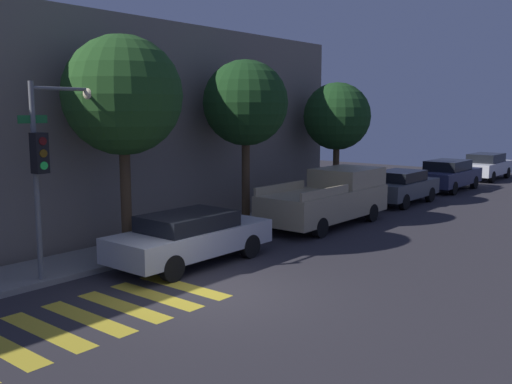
{
  "coord_description": "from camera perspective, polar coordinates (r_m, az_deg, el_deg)",
  "views": [
    {
      "loc": [
        -8.69,
        -8.42,
        3.99
      ],
      "look_at": [
        4.16,
        2.1,
        1.6
      ],
      "focal_mm": 40.0,
      "sensor_mm": 36.0,
      "label": 1
    }
  ],
  "objects": [
    {
      "name": "ground_plane",
      "position": [
        12.74,
        -4.62,
        -10.08
      ],
      "size": [
        60.0,
        60.0,
        0.0
      ],
      "primitive_type": "plane",
      "color": "#2D2B30"
    },
    {
      "name": "sidewalk",
      "position": [
        15.82,
        -15.73,
        -6.47
      ],
      "size": [
        26.0,
        2.0,
        0.14
      ],
      "primitive_type": "cube",
      "color": "gray",
      "rests_on": "ground"
    },
    {
      "name": "building_row",
      "position": [
        19.13,
        -23.76,
        5.78
      ],
      "size": [
        26.0,
        6.0,
        6.83
      ],
      "primitive_type": "cube",
      "color": "slate",
      "rests_on": "ground"
    },
    {
      "name": "crosswalk",
      "position": [
        11.75,
        -16.54,
        -11.99
      ],
      "size": [
        5.6,
        2.6,
        0.0
      ],
      "color": "gold",
      "rests_on": "ground"
    },
    {
      "name": "traffic_light_pole",
      "position": [
        13.77,
        -19.77,
        4.39
      ],
      "size": [
        2.05,
        0.56,
        4.63
      ],
      "color": "slate",
      "rests_on": "ground"
    },
    {
      "name": "sedan_near_corner",
      "position": [
        14.99,
        -6.55,
        -4.42
      ],
      "size": [
        4.59,
        1.82,
        1.36
      ],
      "color": "#B7BABF",
      "rests_on": "ground"
    },
    {
      "name": "pickup_truck",
      "position": [
        20.16,
        7.35,
        -0.55
      ],
      "size": [
        5.47,
        2.08,
        1.9
      ],
      "color": "tan",
      "rests_on": "ground"
    },
    {
      "name": "sedan_middle",
      "position": [
        25.19,
        14.28,
        0.56
      ],
      "size": [
        4.22,
        1.76,
        1.43
      ],
      "color": "#4C5156",
      "rests_on": "ground"
    },
    {
      "name": "sedan_far_end",
      "position": [
        30.15,
        18.66,
        1.67
      ],
      "size": [
        4.69,
        1.86,
        1.51
      ],
      "color": "#2D3351",
      "rests_on": "ground"
    },
    {
      "name": "sedan_tail_of_row",
      "position": [
        35.71,
        22.03,
        2.44
      ],
      "size": [
        4.55,
        1.77,
        1.51
      ],
      "color": "silver",
      "rests_on": "ground"
    },
    {
      "name": "tree_near_corner",
      "position": [
        15.64,
        -13.19,
        9.32
      ],
      "size": [
        3.17,
        3.17,
        5.96
      ],
      "color": "#4C3823",
      "rests_on": "ground"
    },
    {
      "name": "tree_midblock",
      "position": [
        19.11,
        -1.05,
        8.82
      ],
      "size": [
        2.84,
        2.84,
        5.65
      ],
      "color": "#4C3823",
      "rests_on": "ground"
    },
    {
      "name": "tree_far_end",
      "position": [
        23.83,
        8.1,
        7.46
      ],
      "size": [
        2.76,
        2.76,
        5.12
      ],
      "color": "#4C3823",
      "rests_on": "ground"
    }
  ]
}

